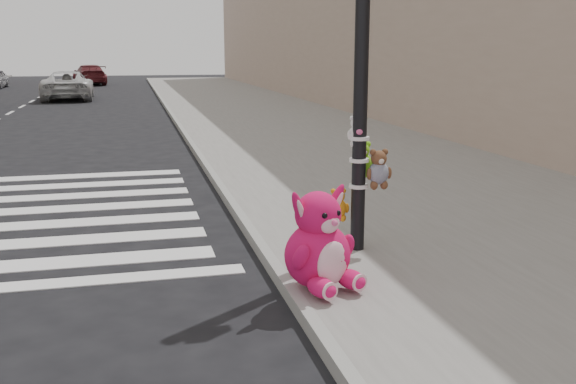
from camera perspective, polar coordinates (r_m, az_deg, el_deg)
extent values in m
plane|color=black|center=(5.54, -13.90, -13.71)|extent=(120.00, 120.00, 0.00)
cube|color=slate|center=(15.93, 4.31, 4.03)|extent=(7.00, 80.00, 0.14)
cube|color=gray|center=(15.23, -8.16, 3.55)|extent=(0.12, 80.00, 0.15)
cylinder|color=black|center=(7.23, 6.51, 10.28)|extent=(0.16, 0.16, 4.00)
cylinder|color=white|center=(7.38, 6.27, 0.54)|extent=(0.22, 0.22, 0.04)
cylinder|color=white|center=(7.33, 6.33, 2.84)|extent=(0.22, 0.22, 0.04)
cylinder|color=white|center=(7.29, 6.38, 4.78)|extent=(0.22, 0.22, 0.04)
ellipsoid|color=#E0125B|center=(6.01, 3.00, -8.75)|extent=(0.33, 0.40, 0.19)
ellipsoid|color=#E0125B|center=(6.24, 5.62, -7.98)|extent=(0.33, 0.40, 0.19)
ellipsoid|color=#E0125B|center=(6.25, 2.64, -5.63)|extent=(0.82, 0.77, 0.65)
ellipsoid|color=#F9BFD1|center=(6.10, 3.99, -6.33)|extent=(0.38, 0.26, 0.43)
sphere|color=#E0125B|center=(6.14, 2.68, -2.00)|extent=(0.59, 0.59, 0.45)
ellipsoid|color=#E0125B|center=(6.01, 1.06, -1.69)|extent=(0.32, 0.21, 0.45)
ellipsoid|color=#E0125B|center=(6.27, 4.01, -1.14)|extent=(0.32, 0.21, 0.45)
imported|color=silver|center=(33.88, -18.98, 8.96)|extent=(2.48, 5.11, 1.40)
imported|color=maroon|center=(47.91, -17.23, 9.92)|extent=(2.74, 5.07, 1.40)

